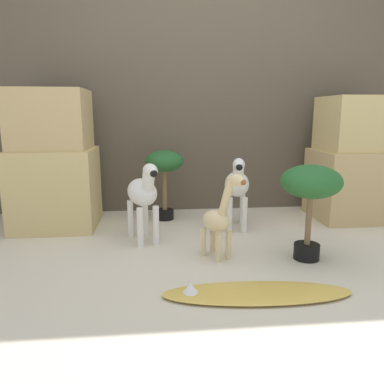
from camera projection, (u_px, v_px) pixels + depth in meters
The scene contains 10 objects.
ground_plane at pixel (238, 279), 2.17m from camera, with size 14.00×14.00×0.00m, color beige.
wall_back at pixel (203, 96), 3.56m from camera, with size 6.40×0.08×2.20m.
rock_pillar_left at pixel (54, 164), 3.07m from camera, with size 0.66×0.60×1.13m.
rock_pillar_right at pixel (353, 163), 3.33m from camera, with size 0.66×0.60×1.08m.
zebra_right at pixel (237, 185), 3.04m from camera, with size 0.26×0.49×0.61m.
zebra_left at pixel (143, 193), 2.73m from camera, with size 0.30×0.49×0.61m.
giraffe_figurine at pixel (219, 218), 2.41m from camera, with size 0.28×0.35×0.58m.
potted_palm_front at pixel (164, 167), 3.29m from camera, with size 0.34×0.34×0.62m.
potted_palm_back at pixel (311, 188), 2.37m from camera, with size 0.38×0.38×0.62m.
surfboard at pixel (255, 293), 1.96m from camera, with size 1.02×0.33×0.08m.
Camera 1 is at (-0.47, -1.98, 0.94)m, focal length 35.00 mm.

